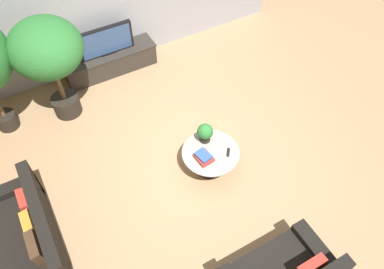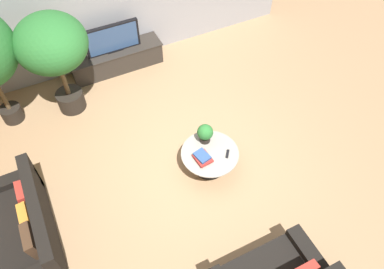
{
  "view_description": "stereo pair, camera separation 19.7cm",
  "coord_description": "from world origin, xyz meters",
  "px_view_note": "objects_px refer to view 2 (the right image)",
  "views": [
    {
      "loc": [
        -1.69,
        -3.04,
        5.16
      ],
      "look_at": [
        0.14,
        0.25,
        0.55
      ],
      "focal_mm": 35.0,
      "sensor_mm": 36.0,
      "label": 1
    },
    {
      "loc": [
        -1.52,
        -3.13,
        5.16
      ],
      "look_at": [
        0.14,
        0.25,
        0.55
      ],
      "focal_mm": 35.0,
      "sensor_mm": 36.0,
      "label": 2
    }
  ],
  "objects_px": {
    "couch_by_wall": "(24,231)",
    "potted_plant_tabletop": "(205,133)",
    "coffee_table": "(210,157)",
    "media_console": "(117,59)",
    "television": "(113,38)",
    "potted_palm_corner": "(52,47)"
  },
  "relations": [
    {
      "from": "potted_plant_tabletop",
      "to": "couch_by_wall",
      "type": "bearing_deg",
      "value": -175.51
    },
    {
      "from": "media_console",
      "to": "coffee_table",
      "type": "height_order",
      "value": "media_console"
    },
    {
      "from": "couch_by_wall",
      "to": "potted_palm_corner",
      "type": "bearing_deg",
      "value": 151.97
    },
    {
      "from": "couch_by_wall",
      "to": "potted_plant_tabletop",
      "type": "xyz_separation_m",
      "value": [
        2.95,
        0.23,
        0.3
      ]
    },
    {
      "from": "television",
      "to": "potted_palm_corner",
      "type": "distance_m",
      "value": 1.47
    },
    {
      "from": "media_console",
      "to": "couch_by_wall",
      "type": "relative_size",
      "value": 1.09
    },
    {
      "from": "television",
      "to": "couch_by_wall",
      "type": "relative_size",
      "value": 0.62
    },
    {
      "from": "media_console",
      "to": "coffee_table",
      "type": "bearing_deg",
      "value": -80.14
    },
    {
      "from": "media_console",
      "to": "potted_plant_tabletop",
      "type": "height_order",
      "value": "potted_plant_tabletop"
    },
    {
      "from": "potted_palm_corner",
      "to": "potted_plant_tabletop",
      "type": "distance_m",
      "value": 2.82
    },
    {
      "from": "coffee_table",
      "to": "potted_palm_corner",
      "type": "relative_size",
      "value": 0.47
    },
    {
      "from": "potted_plant_tabletop",
      "to": "media_console",
      "type": "bearing_deg",
      "value": 101.63
    },
    {
      "from": "coffee_table",
      "to": "media_console",
      "type": "bearing_deg",
      "value": 99.86
    },
    {
      "from": "media_console",
      "to": "television",
      "type": "height_order",
      "value": "television"
    },
    {
      "from": "television",
      "to": "coffee_table",
      "type": "distance_m",
      "value": 3.12
    },
    {
      "from": "coffee_table",
      "to": "couch_by_wall",
      "type": "relative_size",
      "value": 0.53
    },
    {
      "from": "coffee_table",
      "to": "potted_plant_tabletop",
      "type": "distance_m",
      "value": 0.41
    },
    {
      "from": "media_console",
      "to": "potted_plant_tabletop",
      "type": "relative_size",
      "value": 5.52
    },
    {
      "from": "media_console",
      "to": "potted_palm_corner",
      "type": "height_order",
      "value": "potted_palm_corner"
    },
    {
      "from": "television",
      "to": "coffee_table",
      "type": "xyz_separation_m",
      "value": [
        0.53,
        -3.04,
        -0.46
      ]
    },
    {
      "from": "media_console",
      "to": "potted_plant_tabletop",
      "type": "distance_m",
      "value": 2.87
    },
    {
      "from": "couch_by_wall",
      "to": "potted_plant_tabletop",
      "type": "relative_size",
      "value": 5.09
    }
  ]
}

